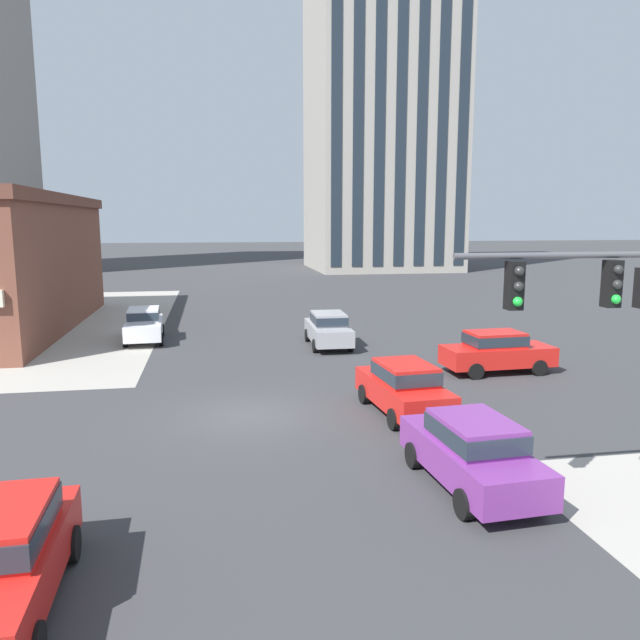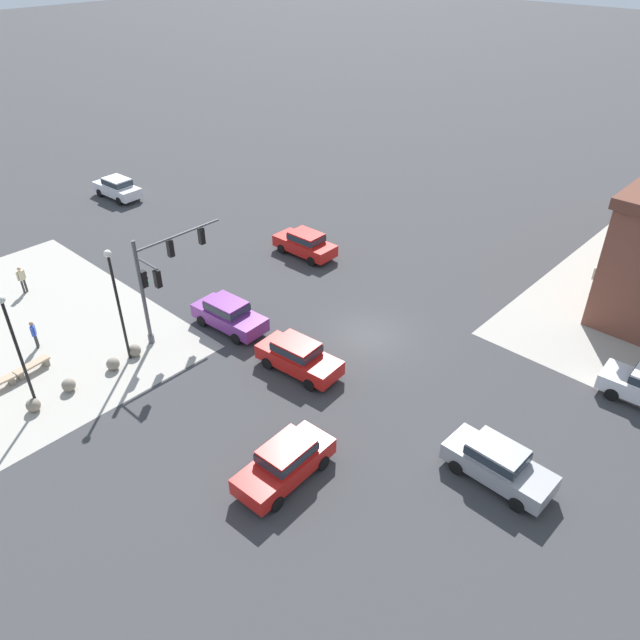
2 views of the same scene
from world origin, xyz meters
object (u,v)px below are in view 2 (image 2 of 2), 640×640
bollard_sphere_curb_b (113,364)px  car_main_southbound_far (305,243)px  bench_near_signal (32,367)px  car_main_northbound_far (229,314)px  car_main_northbound_near (498,462)px  car_parked_curb (285,461)px  traffic_signal_main (159,274)px  street_lamp_corner_near (116,295)px  bollard_sphere_curb_d (33,405)px  pedestrian_near_bench (22,278)px  car_cross_eastbound (117,187)px  bollard_sphere_curb_a (135,350)px  car_cross_westbound (298,356)px  pedestrian_at_curb (34,333)px  street_lamp_mid_sidewalk (15,342)px  bollard_sphere_curb_c (69,385)px

bollard_sphere_curb_b → car_main_southbound_far: size_ratio=0.15×
bench_near_signal → car_main_northbound_far: car_main_northbound_far is taller
car_main_northbound_near → car_parked_curb: (5.72, -6.27, 0.00)m
traffic_signal_main → street_lamp_corner_near: bearing=3.6°
bollard_sphere_curb_d → pedestrian_near_bench: bearing=-113.1°
street_lamp_corner_near → car_cross_eastbound: street_lamp_corner_near is taller
bollard_sphere_curb_a → bollard_sphere_curb_b: 1.39m
bollard_sphere_curb_b → car_cross_eastbound: size_ratio=0.15×
car_main_northbound_far → bollard_sphere_curb_b: bearing=-12.4°
car_parked_curb → car_cross_eastbound: bearing=-110.3°
bench_near_signal → car_main_northbound_near: (-9.53, 20.49, 0.59)m
car_main_southbound_far → car_parked_curb: (14.61, 13.02, 0.00)m
bollard_sphere_curb_d → street_lamp_corner_near: size_ratio=0.10×
car_main_northbound_near → car_cross_westbound: same height
car_main_northbound_far → car_parked_curb: same height
pedestrian_at_curb → street_lamp_mid_sidewalk: 5.83m
pedestrian_near_bench → car_cross_westbound: (-5.85, 17.59, -0.08)m
bollard_sphere_curb_a → bench_near_signal: bollard_sphere_curb_a is taller
bench_near_signal → traffic_signal_main: bearing=159.7°
traffic_signal_main → bollard_sphere_curb_a: size_ratio=9.23×
bollard_sphere_curb_d → street_lamp_mid_sidewalk: 3.43m
bollard_sphere_curb_b → car_main_southbound_far: (-15.55, -1.56, 0.59)m
pedestrian_at_curb → car_main_northbound_near: bearing=110.6°
bench_near_signal → car_main_southbound_far: size_ratio=0.42×
traffic_signal_main → car_cross_eastbound: 21.55m
pedestrian_near_bench → bollard_sphere_curb_c: bearing=75.4°
bollard_sphere_curb_c → bench_near_signal: size_ratio=0.35×
traffic_signal_main → bench_near_signal: traffic_signal_main is taller
car_main_northbound_near → street_lamp_mid_sidewalk: bearing=-59.1°
pedestrian_near_bench → car_main_southbound_far: size_ratio=0.39×
bollard_sphere_curb_d → car_parked_curb: 12.50m
car_main_northbound_far → car_cross_eastbound: same height
bollard_sphere_curb_d → car_main_northbound_far: 10.68m
street_lamp_mid_sidewalk → car_cross_westbound: size_ratio=1.34×
bollard_sphere_curb_c → bench_near_signal: 2.73m
bollard_sphere_curb_b → traffic_signal_main: bearing=-174.5°
pedestrian_at_curb → car_cross_eastbound: car_cross_eastbound is taller
pedestrian_at_curb → car_main_southbound_far: car_main_southbound_far is taller
bollard_sphere_curb_d → car_main_southbound_far: bearing=-175.3°
bollard_sphere_curb_a → bollard_sphere_curb_b: bearing=7.7°
car_cross_eastbound → car_cross_westbound: size_ratio=0.99×
traffic_signal_main → pedestrian_at_curb: traffic_signal_main is taller
car_main_northbound_far → car_cross_eastbound: 22.05m
bench_near_signal → car_cross_eastbound: (-15.36, -17.02, 0.59)m
bench_near_signal → street_lamp_corner_near: (-3.92, 2.57, 3.52)m
car_cross_eastbound → street_lamp_corner_near: bearing=59.7°
traffic_signal_main → bollard_sphere_curb_b: (3.64, 0.35, -3.53)m
bollard_sphere_curb_c → car_cross_eastbound: size_ratio=0.15×
car_main_northbound_near → car_cross_eastbound: 37.97m
street_lamp_mid_sidewalk → car_parked_curb: street_lamp_mid_sidewalk is taller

